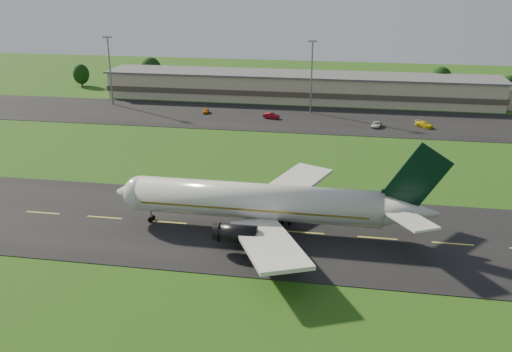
% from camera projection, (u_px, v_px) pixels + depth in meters
% --- Properties ---
extents(ground, '(360.00, 360.00, 0.00)m').
position_uv_depth(ground, '(236.00, 228.00, 90.05)').
color(ground, '#244D13').
rests_on(ground, ground).
extents(taxiway, '(220.00, 30.00, 0.10)m').
position_uv_depth(taxiway, '(236.00, 228.00, 90.04)').
color(taxiway, black).
rests_on(taxiway, ground).
extents(apron, '(260.00, 30.00, 0.10)m').
position_uv_depth(apron, '(290.00, 118.00, 156.74)').
color(apron, black).
rests_on(apron, ground).
extents(airliner, '(51.24, 42.18, 15.57)m').
position_uv_depth(airliner, '(263.00, 202.00, 87.74)').
color(airliner, silver).
rests_on(airliner, ground).
extents(terminal, '(145.00, 16.00, 8.40)m').
position_uv_depth(terminal, '(320.00, 88.00, 176.76)').
color(terminal, '#BFAD92').
rests_on(terminal, ground).
extents(light_mast_west, '(2.40, 1.20, 20.35)m').
position_uv_depth(light_mast_west, '(109.00, 62.00, 168.84)').
color(light_mast_west, gray).
rests_on(light_mast_west, ground).
extents(light_mast_centre, '(2.40, 1.20, 20.35)m').
position_uv_depth(light_mast_centre, '(312.00, 68.00, 159.03)').
color(light_mast_centre, gray).
rests_on(light_mast_centre, ground).
extents(tree_line, '(196.51, 10.23, 10.50)m').
position_uv_depth(tree_line, '(411.00, 82.00, 180.54)').
color(tree_line, black).
rests_on(tree_line, ground).
extents(service_vehicle_a, '(2.02, 3.87, 1.26)m').
position_uv_depth(service_vehicle_a, '(206.00, 111.00, 162.19)').
color(service_vehicle_a, '#C7760B').
rests_on(service_vehicle_a, apron).
extents(service_vehicle_b, '(4.79, 2.66, 1.50)m').
position_uv_depth(service_vehicle_b, '(271.00, 116.00, 156.21)').
color(service_vehicle_b, maroon).
rests_on(service_vehicle_b, apron).
extents(service_vehicle_c, '(3.17, 5.13, 1.32)m').
position_uv_depth(service_vehicle_c, '(377.00, 124.00, 147.69)').
color(service_vehicle_c, silver).
rests_on(service_vehicle_c, apron).
extents(service_vehicle_d, '(5.10, 5.04, 1.48)m').
position_uv_depth(service_vehicle_d, '(424.00, 124.00, 147.46)').
color(service_vehicle_d, yellow).
rests_on(service_vehicle_d, apron).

